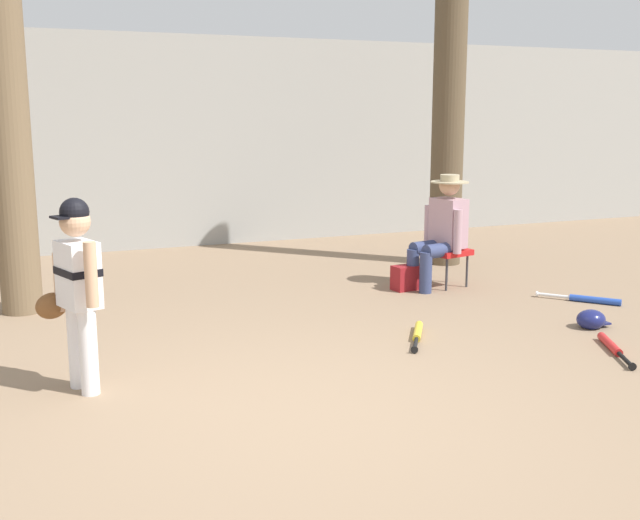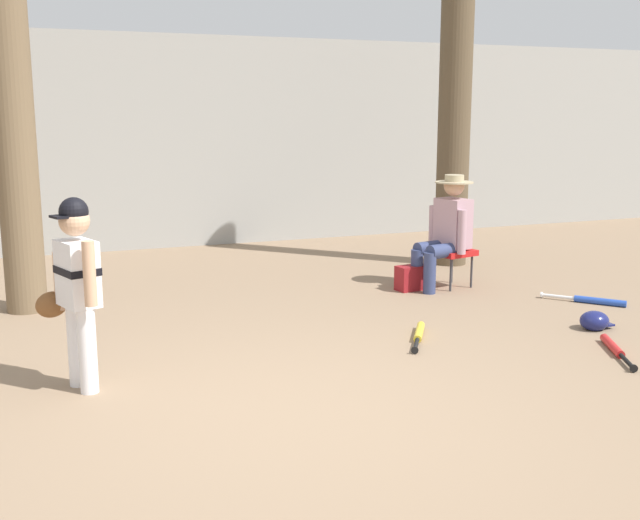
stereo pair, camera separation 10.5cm
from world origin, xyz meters
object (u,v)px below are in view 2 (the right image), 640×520
object	(u,v)px
tree_near_player	(10,75)
bat_red_barrel	(614,348)
handbag_beside_stool	(412,278)
bat_yellow_trainer	(419,334)
batting_helmet_navy	(595,321)
tree_behind_spectator	(454,116)
bat_blue_youth	(593,300)
young_ballplayer	(76,282)
seated_spectator	(446,229)
folding_stool	(452,253)

from	to	relation	value
tree_near_player	bat_red_barrel	bearing A→B (deg)	-35.76
handbag_beside_stool	bat_yellow_trainer	world-z (taller)	handbag_beside_stool
tree_near_player	batting_helmet_navy	bearing A→B (deg)	-28.63
tree_behind_spectator	batting_helmet_navy	bearing A→B (deg)	-96.85
bat_red_barrel	bat_blue_youth	size ratio (longest dim) A/B	1.10
tree_behind_spectator	batting_helmet_navy	distance (m)	3.48
young_ballplayer	bat_blue_youth	world-z (taller)	young_ballplayer
young_ballplayer	bat_blue_youth	distance (m)	4.94
bat_blue_youth	bat_yellow_trainer	size ratio (longest dim) A/B	1.01
seated_spectator	handbag_beside_stool	distance (m)	0.63
tree_near_player	batting_helmet_navy	distance (m)	5.59
tree_behind_spectator	young_ballplayer	distance (m)	5.53
seated_spectator	bat_yellow_trainer	world-z (taller)	seated_spectator
seated_spectator	bat_yellow_trainer	size ratio (longest dim) A/B	1.83
tree_near_player	bat_yellow_trainer	distance (m)	4.28
young_ballplayer	bat_blue_youth	bearing A→B (deg)	7.07
bat_blue_youth	bat_yellow_trainer	bearing A→B (deg)	-169.70
tree_behind_spectator	folding_stool	size ratio (longest dim) A/B	8.70
bat_yellow_trainer	bat_blue_youth	bearing A→B (deg)	10.30
bat_red_barrel	bat_yellow_trainer	size ratio (longest dim) A/B	1.11
young_ballplayer	bat_red_barrel	distance (m)	4.06
handbag_beside_stool	bat_yellow_trainer	bearing A→B (deg)	-116.35
tree_behind_spectator	tree_near_player	bearing A→B (deg)	-173.96
folding_stool	seated_spectator	size ratio (longest dim) A/B	0.40
tree_behind_spectator	bat_blue_youth	distance (m)	2.90
seated_spectator	batting_helmet_navy	distance (m)	1.98
bat_yellow_trainer	batting_helmet_navy	xyz separation A→B (m)	(1.53, -0.33, 0.04)
tree_behind_spectator	bat_red_barrel	distance (m)	4.05
young_ballplayer	seated_spectator	xyz separation A→B (m)	(3.84, 1.74, -0.10)
handbag_beside_stool	bat_red_barrel	size ratio (longest dim) A/B	0.47
seated_spectator	handbag_beside_stool	size ratio (longest dim) A/B	3.53
young_ballplayer	handbag_beside_stool	xyz separation A→B (m)	(3.48, 1.78, -0.61)
batting_helmet_navy	tree_behind_spectator	bearing A→B (deg)	83.15
batting_helmet_navy	bat_red_barrel	bearing A→B (deg)	-117.61
young_ballplayer	folding_stool	distance (m)	4.33
seated_spectator	bat_red_barrel	world-z (taller)	seated_spectator
tree_behind_spectator	young_ballplayer	xyz separation A→B (m)	(-4.60, -2.88, -1.06)
tree_behind_spectator	batting_helmet_navy	xyz separation A→B (m)	(-0.36, -3.00, -1.73)
bat_blue_youth	tree_behind_spectator	bearing A→B (deg)	96.27
bat_yellow_trainer	young_ballplayer	bearing A→B (deg)	-175.52
handbag_beside_stool	tree_behind_spectator	bearing A→B (deg)	44.57
handbag_beside_stool	bat_yellow_trainer	size ratio (longest dim) A/B	0.52
bat_yellow_trainer	tree_near_player	bearing A→B (deg)	144.49
bat_blue_youth	bat_red_barrel	bearing A→B (deg)	-125.12
tree_near_player	bat_blue_youth	world-z (taller)	tree_near_player
folding_stool	seated_spectator	xyz separation A→B (m)	(-0.10, -0.02, 0.28)
tree_behind_spectator	bat_blue_youth	xyz separation A→B (m)	(0.25, -2.28, -1.77)
tree_behind_spectator	seated_spectator	distance (m)	1.80
young_ballplayer	batting_helmet_navy	bearing A→B (deg)	-1.62
tree_near_player	handbag_beside_stool	bearing A→B (deg)	-8.71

